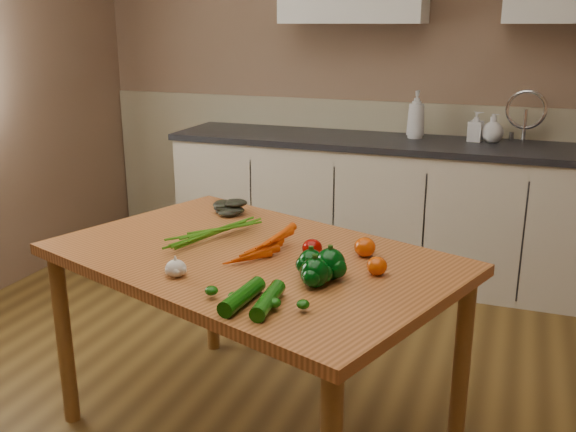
# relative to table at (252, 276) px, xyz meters

# --- Properties ---
(room) EXTENTS (4.04, 5.04, 2.64)m
(room) POSITION_rel_table_xyz_m (-0.08, -0.07, 0.55)
(room) COLOR brown
(room) RESTS_ON ground
(counter_run) EXTENTS (2.84, 0.64, 1.14)m
(counter_run) POSITION_rel_table_xyz_m (0.13, 1.94, -0.24)
(counter_run) COLOR beige
(counter_run) RESTS_ON ground
(table) EXTENTS (1.70, 1.38, 0.79)m
(table) POSITION_rel_table_xyz_m (0.00, 0.00, 0.00)
(table) COLOR #AF6432
(table) RESTS_ON ground
(soap_bottle_a) EXTENTS (0.12, 0.12, 0.30)m
(soap_bottle_a) POSITION_rel_table_xyz_m (0.25, 2.04, 0.35)
(soap_bottle_a) COLOR silver
(soap_bottle_a) RESTS_ON counter_run
(soap_bottle_b) EXTENTS (0.10, 0.09, 0.18)m
(soap_bottle_b) POSITION_rel_table_xyz_m (0.62, 2.06, 0.29)
(soap_bottle_b) COLOR silver
(soap_bottle_b) RESTS_ON counter_run
(soap_bottle_c) EXTENTS (0.17, 0.17, 0.17)m
(soap_bottle_c) POSITION_rel_table_xyz_m (0.72, 2.06, 0.29)
(soap_bottle_c) COLOR silver
(soap_bottle_c) RESTS_ON counter_run
(carrot_bunch) EXTENTS (0.33, 0.29, 0.07)m
(carrot_bunch) POSITION_rel_table_xyz_m (-0.03, 0.03, 0.12)
(carrot_bunch) COLOR #D74805
(carrot_bunch) RESTS_ON table
(leafy_greens) EXTENTS (0.21, 0.19, 0.10)m
(leafy_greens) POSITION_rel_table_xyz_m (-0.30, 0.43, 0.14)
(leafy_greens) COLOR black
(leafy_greens) RESTS_ON table
(garlic_bulb) EXTENTS (0.07, 0.07, 0.06)m
(garlic_bulb) POSITION_rel_table_xyz_m (-0.15, -0.29, 0.12)
(garlic_bulb) COLOR beige
(garlic_bulb) RESTS_ON table
(pepper_a) EXTENTS (0.09, 0.09, 0.09)m
(pepper_a) POSITION_rel_table_xyz_m (0.27, -0.12, 0.13)
(pepper_a) COLOR #023208
(pepper_a) RESTS_ON table
(pepper_b) EXTENTS (0.10, 0.10, 0.10)m
(pepper_b) POSITION_rel_table_xyz_m (0.34, -0.13, 0.14)
(pepper_b) COLOR #023208
(pepper_b) RESTS_ON table
(pepper_c) EXTENTS (0.10, 0.10, 0.10)m
(pepper_c) POSITION_rel_table_xyz_m (0.31, -0.21, 0.14)
(pepper_c) COLOR #023208
(pepper_c) RESTS_ON table
(tomato_a) EXTENTS (0.07, 0.07, 0.07)m
(tomato_a) POSITION_rel_table_xyz_m (0.22, 0.04, 0.12)
(tomato_a) COLOR #840602
(tomato_a) RESTS_ON table
(tomato_b) EXTENTS (0.08, 0.08, 0.07)m
(tomato_b) POSITION_rel_table_xyz_m (0.40, 0.12, 0.12)
(tomato_b) COLOR #C74004
(tomato_b) RESTS_ON table
(tomato_c) EXTENTS (0.07, 0.07, 0.06)m
(tomato_c) POSITION_rel_table_xyz_m (0.48, -0.04, 0.12)
(tomato_c) COLOR #C74004
(tomato_c) RESTS_ON table
(zucchini_a) EXTENTS (0.07, 0.22, 0.05)m
(zucchini_a) POSITION_rel_table_xyz_m (0.23, -0.42, 0.11)
(zucchini_a) COLOR #0B4006
(zucchini_a) RESTS_ON table
(zucchini_b) EXTENTS (0.07, 0.22, 0.05)m
(zucchini_b) POSITION_rel_table_xyz_m (0.15, -0.42, 0.11)
(zucchini_b) COLOR #0B4006
(zucchini_b) RESTS_ON table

